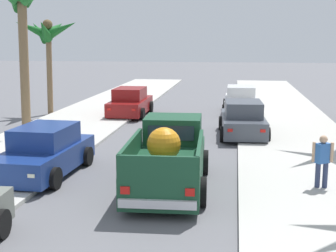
# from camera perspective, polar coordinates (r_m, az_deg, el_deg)

# --- Properties ---
(sidewalk_left) EXTENTS (4.73, 60.00, 0.12)m
(sidewalk_left) POSITION_cam_1_polar(r_m,az_deg,el_deg) (19.36, -15.50, -2.24)
(sidewalk_left) COLOR beige
(sidewalk_left) RESTS_ON ground
(sidewalk_right) EXTENTS (4.73, 60.00, 0.12)m
(sidewalk_right) POSITION_cam_1_polar(r_m,az_deg,el_deg) (17.95, 15.94, -3.25)
(sidewalk_right) COLOR beige
(sidewalk_right) RESTS_ON ground
(curb_left) EXTENTS (0.16, 60.00, 0.10)m
(curb_left) POSITION_cam_1_polar(r_m,az_deg,el_deg) (19.00, -12.84, -2.39)
(curb_left) COLOR silver
(curb_left) RESTS_ON ground
(curb_right) EXTENTS (0.16, 60.00, 0.10)m
(curb_right) POSITION_cam_1_polar(r_m,az_deg,el_deg) (17.84, 12.87, -3.23)
(curb_right) COLOR silver
(curb_right) RESTS_ON ground
(pickup_truck) EXTENTS (2.38, 5.29, 1.90)m
(pickup_truck) POSITION_cam_1_polar(r_m,az_deg,el_deg) (13.62, 0.09, -3.91)
(pickup_truck) COLOR #19472D
(pickup_truck) RESTS_ON ground
(car_left_mid) EXTENTS (2.03, 4.26, 1.54)m
(car_left_mid) POSITION_cam_1_polar(r_m,az_deg,el_deg) (27.36, 8.70, 3.04)
(car_left_mid) COLOR silver
(car_left_mid) RESTS_ON ground
(car_right_mid) EXTENTS (2.04, 4.27, 1.54)m
(car_right_mid) POSITION_cam_1_polar(r_m,az_deg,el_deg) (26.17, -4.55, 2.79)
(car_right_mid) COLOR maroon
(car_right_mid) RESTS_ON ground
(car_left_far) EXTENTS (2.19, 4.33, 1.54)m
(car_left_far) POSITION_cam_1_polar(r_m,az_deg,el_deg) (20.85, 8.96, 0.73)
(car_left_far) COLOR #474C56
(car_left_far) RESTS_ON ground
(car_right_far) EXTENTS (2.18, 4.33, 1.54)m
(car_right_far) POSITION_cam_1_polar(r_m,az_deg,el_deg) (15.25, -14.53, -3.07)
(car_right_far) COLOR navy
(car_right_far) RESTS_ON ground
(palm_tree_left_back) EXTENTS (3.38, 3.33, 5.29)m
(palm_tree_left_back) POSITION_cam_1_polar(r_m,az_deg,el_deg) (27.12, -14.28, 10.52)
(palm_tree_left_back) COLOR brown
(palm_tree_left_back) RESTS_ON ground
(palm_tree_right_back) EXTENTS (3.81, 3.40, 7.02)m
(palm_tree_right_back) POSITION_cam_1_polar(r_m,az_deg,el_deg) (22.85, -17.02, 13.41)
(palm_tree_right_back) COLOR brown
(palm_tree_right_back) RESTS_ON ground
(pedestrian) EXTENTS (0.57, 0.39, 1.59)m
(pedestrian) POSITION_cam_1_polar(r_m,az_deg,el_deg) (13.77, 17.99, -3.84)
(pedestrian) COLOR navy
(pedestrian) RESTS_ON ground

